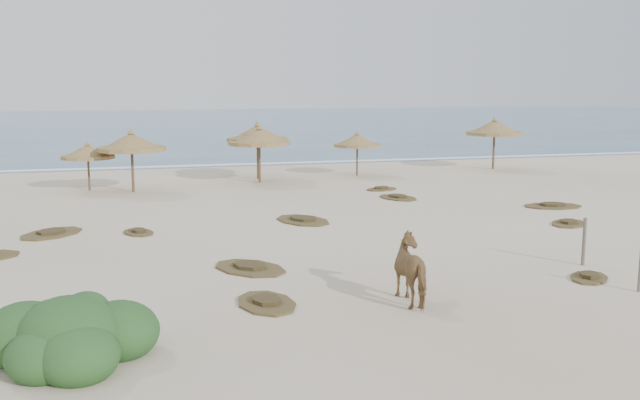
{
  "coord_description": "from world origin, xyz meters",
  "views": [
    {
      "loc": [
        -5.19,
        -19.15,
        5.12
      ],
      "look_at": [
        1.36,
        5.0,
        1.02
      ],
      "focal_mm": 40.0,
      "sensor_mm": 36.0,
      "label": 1
    }
  ],
  "objects": [
    {
      "name": "scrub_2",
      "position": [
        -4.95,
        5.78,
        0.05
      ],
      "size": [
        1.38,
        1.7,
        0.16
      ],
      "rotation": [
        0.0,
        0.0,
        1.89
      ],
      "color": "brown",
      "rests_on": "ground"
    },
    {
      "name": "palapa_5",
      "position": [
        7.26,
        18.79,
        1.94
      ],
      "size": [
        3.35,
        3.35,
        2.5
      ],
      "rotation": [
        0.0,
        0.0,
        -0.31
      ],
      "color": "brown",
      "rests_on": "ground"
    },
    {
      "name": "palapa_1",
      "position": [
        -7.04,
        16.7,
        1.85
      ],
      "size": [
        2.8,
        2.8,
        2.39
      ],
      "rotation": [
        0.0,
        0.0,
        0.1
      ],
      "color": "brown",
      "rests_on": "ground"
    },
    {
      "name": "fence_post_near",
      "position": [
        7.23,
        -2.04,
        0.68
      ],
      "size": [
        0.14,
        0.14,
        1.37
      ],
      "primitive_type": "cylinder",
      "rotation": [
        0.0,
        0.0,
        -0.41
      ],
      "color": "#66594C",
      "rests_on": "ground"
    },
    {
      "name": "fence_post_far",
      "position": [
        6.97,
        -4.68,
        0.54
      ],
      "size": [
        0.09,
        0.09,
        1.08
      ],
      "primitive_type": "cylinder",
      "rotation": [
        0.0,
        0.0,
        -0.13
      ],
      "color": "#66594C",
      "rests_on": "ground"
    },
    {
      "name": "scrub_3",
      "position": [
        1.08,
        6.43,
        0.05
      ],
      "size": [
        2.45,
        2.99,
        0.16
      ],
      "rotation": [
        0.0,
        0.0,
        1.92
      ],
      "color": "brown",
      "rests_on": "ground"
    },
    {
      "name": "scrub_1",
      "position": [
        -7.84,
        6.37,
        0.05
      ],
      "size": [
        2.77,
        2.87,
        0.16
      ],
      "rotation": [
        0.0,
        0.0,
        0.87
      ],
      "color": "brown",
      "rests_on": "ground"
    },
    {
      "name": "scrub_7",
      "position": [
        6.52,
        10.56,
        0.05
      ],
      "size": [
        1.92,
        2.42,
        0.16
      ],
      "rotation": [
        0.0,
        0.0,
        1.86
      ],
      "color": "brown",
      "rests_on": "ground"
    },
    {
      "name": "ocean",
      "position": [
        0.0,
        75.0,
        0.0
      ],
      "size": [
        200.0,
        100.0,
        0.01
      ],
      "primitive_type": "cube",
      "color": "navy",
      "rests_on": "ground"
    },
    {
      "name": "horse",
      "position": [
        1.24,
        -4.03,
        0.79
      ],
      "size": [
        0.89,
        1.89,
        1.58
      ],
      "primitive_type": "imported",
      "rotation": [
        0.0,
        0.0,
        3.16
      ],
      "color": "olive",
      "rests_on": "ground"
    },
    {
      "name": "scrub_4",
      "position": [
        10.38,
        3.28,
        0.05
      ],
      "size": [
        2.14,
        2.13,
        0.16
      ],
      "rotation": [
        0.0,
        0.0,
        0.77
      ],
      "color": "brown",
      "rests_on": "ground"
    },
    {
      "name": "ground",
      "position": [
        0.0,
        0.0,
        0.0
      ],
      "size": [
        160.0,
        160.0,
        0.0
      ],
      "primitive_type": "plane",
      "color": "beige",
      "rests_on": "ground"
    },
    {
      "name": "scrub_10",
      "position": [
        6.69,
        13.21,
        0.05
      ],
      "size": [
        1.93,
        1.55,
        0.16
      ],
      "rotation": [
        0.0,
        0.0,
        0.31
      ],
      "color": "brown",
      "rests_on": "ground"
    },
    {
      "name": "foam_line",
      "position": [
        0.0,
        26.0,
        0.0
      ],
      "size": [
        70.0,
        0.6,
        0.01
      ],
      "primitive_type": "cube",
      "color": "white",
      "rests_on": "ground"
    },
    {
      "name": "scrub_9",
      "position": [
        -2.03,
        -0.0,
        0.05
      ],
      "size": [
        2.61,
        2.86,
        0.16
      ],
      "rotation": [
        0.0,
        0.0,
        2.14
      ],
      "color": "brown",
      "rests_on": "ground"
    },
    {
      "name": "palapa_2",
      "position": [
        -4.99,
        15.73,
        2.34
      ],
      "size": [
        3.84,
        3.84,
        3.02
      ],
      "rotation": [
        0.0,
        0.0,
        0.22
      ],
      "color": "brown",
      "rests_on": "ground"
    },
    {
      "name": "palapa_6",
      "position": [
        16.19,
        19.55,
        2.45
      ],
      "size": [
        3.75,
        3.75,
        3.16
      ],
      "rotation": [
        0.0,
        0.0,
        0.12
      ],
      "color": "brown",
      "rests_on": "ground"
    },
    {
      "name": "scrub_5",
      "position": [
        11.98,
        6.77,
        0.05
      ],
      "size": [
        2.68,
        1.93,
        0.16
      ],
      "rotation": [
        0.0,
        0.0,
        3.01
      ],
      "color": "brown",
      "rests_on": "ground"
    },
    {
      "name": "palapa_4",
      "position": [
        1.61,
        18.77,
        2.42
      ],
      "size": [
        3.86,
        3.86,
        3.12
      ],
      "rotation": [
        0.0,
        0.0,
        0.17
      ],
      "color": "brown",
      "rests_on": "ground"
    },
    {
      "name": "bush",
      "position": [
        -6.36,
        -5.79,
        0.48
      ],
      "size": [
        3.26,
        2.87,
        1.46
      ],
      "rotation": [
        0.0,
        0.0,
        0.14
      ],
      "color": "#2F5E28",
      "rests_on": "ground"
    },
    {
      "name": "scrub_12",
      "position": [
        6.5,
        -3.35,
        0.05
      ],
      "size": [
        1.69,
        1.72,
        0.16
      ],
      "rotation": [
        0.0,
        0.0,
        0.83
      ],
      "color": "brown",
      "rests_on": "ground"
    },
    {
      "name": "palapa_3",
      "position": [
        1.44,
        17.4,
        2.35
      ],
      "size": [
        4.28,
        4.28,
        3.03
      ],
      "rotation": [
        0.0,
        0.0,
        -0.43
      ],
      "color": "brown",
      "rests_on": "ground"
    },
    {
      "name": "scrub_11",
      "position": [
        -2.19,
        -3.28,
        0.05
      ],
      "size": [
        1.57,
        2.18,
        0.16
      ],
      "rotation": [
        0.0,
        0.0,
        1.7
      ],
      "color": "brown",
      "rests_on": "ground"
    }
  ]
}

